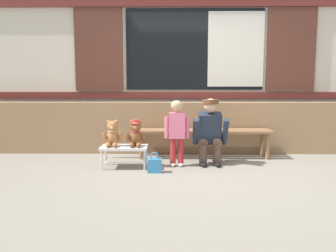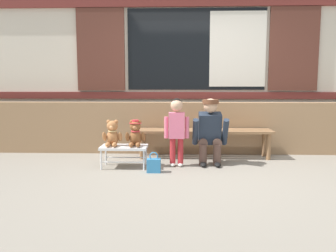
{
  "view_description": "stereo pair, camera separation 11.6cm",
  "coord_description": "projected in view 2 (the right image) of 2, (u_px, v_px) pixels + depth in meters",
  "views": [
    {
      "loc": [
        -0.4,
        -4.26,
        1.16
      ],
      "look_at": [
        -0.45,
        0.63,
        0.55
      ],
      "focal_mm": 36.53,
      "sensor_mm": 36.0,
      "label": 1
    },
    {
      "loc": [
        -0.28,
        -4.25,
        1.16
      ],
      "look_at": [
        -0.45,
        0.63,
        0.55
      ],
      "focal_mm": 36.53,
      "sensor_mm": 36.0,
      "label": 2
    }
  ],
  "objects": [
    {
      "name": "shop_facade",
      "position": [
        196.0,
        49.0,
        6.06
      ],
      "size": [
        8.36,
        0.26,
        3.51
      ],
      "color": "beige",
      "rests_on": "ground"
    },
    {
      "name": "teddy_bear_with_hat",
      "position": [
        135.0,
        134.0,
        4.7
      ],
      "size": [
        0.28,
        0.27,
        0.36
      ],
      "color": "brown",
      "rests_on": "small_display_bench"
    },
    {
      "name": "wooden_bench_long",
      "position": [
        204.0,
        134.0,
        5.35
      ],
      "size": [
        2.1,
        0.4,
        0.44
      ],
      "color": "#8E6642",
      "rests_on": "ground"
    },
    {
      "name": "brick_low_wall",
      "position": [
        197.0,
        128.0,
        5.71
      ],
      "size": [
        8.2,
        0.25,
        0.85
      ],
      "primitive_type": "cube",
      "color": "#997551",
      "rests_on": "ground"
    },
    {
      "name": "handbag_on_ground",
      "position": [
        154.0,
        165.0,
        4.47
      ],
      "size": [
        0.18,
        0.11,
        0.27
      ],
      "color": "teal",
      "rests_on": "ground"
    },
    {
      "name": "child_standing",
      "position": [
        177.0,
        125.0,
        4.75
      ],
      "size": [
        0.35,
        0.18,
        0.96
      ],
      "color": "#B7282D",
      "rests_on": "ground"
    },
    {
      "name": "small_display_bench",
      "position": [
        124.0,
        148.0,
        4.73
      ],
      "size": [
        0.64,
        0.36,
        0.3
      ],
      "color": "silver",
      "rests_on": "ground"
    },
    {
      "name": "ground_plane",
      "position": [
        202.0,
        175.0,
        4.35
      ],
      "size": [
        60.0,
        60.0,
        0.0
      ],
      "primitive_type": "plane",
      "color": "gray"
    },
    {
      "name": "teddy_bear_plain",
      "position": [
        112.0,
        134.0,
        4.72
      ],
      "size": [
        0.28,
        0.26,
        0.36
      ],
      "color": "#A86B3D",
      "rests_on": "small_display_bench"
    },
    {
      "name": "adult_crouching",
      "position": [
        211.0,
        131.0,
        4.89
      ],
      "size": [
        0.5,
        0.49,
        0.95
      ],
      "color": "brown",
      "rests_on": "ground"
    }
  ]
}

